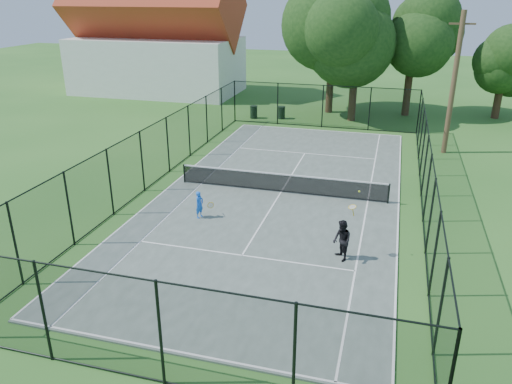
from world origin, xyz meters
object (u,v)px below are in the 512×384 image
(trash_bin_left, at_px, (254,112))
(utility_pole, at_px, (454,84))
(tennis_net, at_px, (281,182))
(trash_bin_right, at_px, (281,113))
(player_blue, at_px, (200,205))
(player_black, at_px, (342,240))

(trash_bin_left, bearing_deg, utility_pole, -21.49)
(tennis_net, xyz_separation_m, trash_bin_right, (-3.34, 14.70, -0.11))
(tennis_net, relative_size, trash_bin_left, 10.58)
(tennis_net, bearing_deg, trash_bin_left, 110.74)
(player_blue, bearing_deg, utility_pole, 49.87)
(tennis_net, xyz_separation_m, trash_bin_left, (-5.41, 14.28, -0.10))
(trash_bin_left, height_order, player_black, player_black)
(trash_bin_right, distance_m, utility_pole, 13.20)
(trash_bin_left, height_order, player_blue, player_blue)
(tennis_net, relative_size, utility_pole, 1.24)
(tennis_net, xyz_separation_m, player_black, (3.52, -5.71, 0.24))
(trash_bin_left, height_order, utility_pole, utility_pole)
(trash_bin_right, relative_size, utility_pole, 0.12)
(utility_pole, bearing_deg, trash_bin_left, 158.51)
(utility_pole, distance_m, player_black, 15.72)
(trash_bin_left, distance_m, player_blue, 18.18)
(utility_pole, relative_size, player_blue, 6.87)
(trash_bin_right, height_order, utility_pole, utility_pole)
(player_blue, relative_size, player_black, 0.47)
(trash_bin_left, xyz_separation_m, player_blue, (2.70, -17.98, 0.17))
(tennis_net, relative_size, player_blue, 8.53)
(tennis_net, distance_m, player_blue, 4.59)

